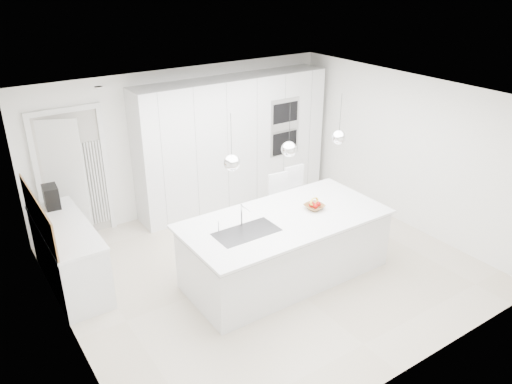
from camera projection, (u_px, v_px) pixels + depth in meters
floor at (267, 267)px, 7.28m from camera, size 5.50×5.50×0.00m
wall_back at (185, 140)px, 8.64m from camera, size 5.50×0.00×5.50m
wall_left at (60, 248)px, 5.36m from camera, size 0.00×5.00×5.00m
ceiling at (269, 99)px, 6.24m from camera, size 5.50×5.50×0.00m
tall_cabinets at (234, 142)px, 8.87m from camera, size 3.60×0.60×2.30m
oven_stack at (285, 127)px, 9.01m from camera, size 0.62×0.04×1.05m
doorway_frame at (74, 177)px, 7.73m from camera, size 1.11×0.08×2.13m
hallway_door at (58, 183)px, 7.57m from camera, size 0.76×0.38×2.00m
radiator at (96, 183)px, 7.95m from camera, size 0.32×0.04×1.40m
left_base_cabinets at (69, 256)px, 6.76m from camera, size 0.60×1.80×0.86m
left_worktop at (64, 227)px, 6.58m from camera, size 0.62×1.82×0.04m
oak_backsplash at (37, 214)px, 6.32m from camera, size 0.02×1.80×0.50m
island_base at (286, 249)px, 6.93m from camera, size 2.80×1.20×0.86m
island_worktop at (285, 219)px, 6.78m from camera, size 2.84×1.40×0.04m
island_sink at (247, 238)px, 6.43m from camera, size 0.84×0.44×0.18m
island_tap at (241, 215)px, 6.51m from camera, size 0.02×0.02×0.30m
pendant_left at (232, 163)px, 5.88m from camera, size 0.20×0.20×0.20m
pendant_mid at (289, 149)px, 6.31m from camera, size 0.20×0.20×0.20m
pendant_right at (339, 137)px, 6.75m from camera, size 0.20×0.20×0.20m
fruit_bowl at (314, 207)px, 6.99m from camera, size 0.29×0.29×0.07m
espresso_machine at (51, 197)px, 7.00m from camera, size 0.22×0.31×0.32m
bar_stool_left at (283, 208)px, 7.83m from camera, size 0.41×0.53×1.08m
bar_stool_right at (299, 201)px, 8.05m from camera, size 0.39×0.53×1.10m
apple_a at (312, 205)px, 6.97m from camera, size 0.09×0.09×0.09m
apple_b at (315, 206)px, 6.93m from camera, size 0.08×0.08×0.08m
apple_c at (318, 204)px, 7.00m from camera, size 0.07×0.07×0.07m
banana_bunch at (314, 201)px, 6.97m from camera, size 0.23×0.17×0.21m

